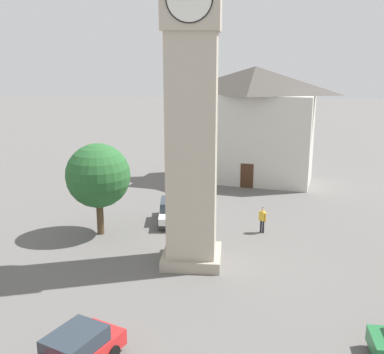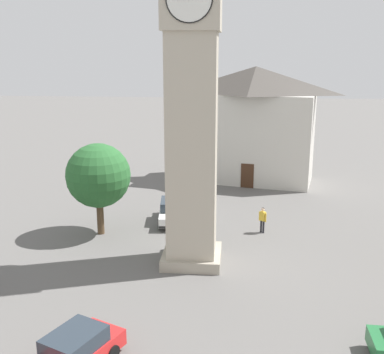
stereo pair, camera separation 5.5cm
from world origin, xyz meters
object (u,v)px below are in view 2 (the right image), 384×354
Objects in this scene: car_silver_kerb at (172,211)px; pedestrian at (263,218)px; clock_tower at (192,22)px; tree at (98,176)px; car_white_side at (73,353)px; building_shop_left at (254,124)px.

pedestrian reaches higher than car_silver_kerb.
clock_tower reaches higher than car_silver_kerb.
car_silver_kerb is at bearing -148.79° from tree.
clock_tower is 11.41m from tree.
building_shop_left is (-7.25, -27.64, 4.38)m from car_white_side.
clock_tower is 12.80× the size of pedestrian.
pedestrian is 0.15× the size of building_shop_left.
tree is at bearing 54.56° from building_shop_left.
car_silver_kerb is 16.16m from car_white_side.
building_shop_left reaches higher than car_white_side.
car_white_side is at bearing 84.79° from car_silver_kerb.
car_silver_kerb is at bearing -13.97° from pedestrian.
tree is (2.81, -13.50, 3.06)m from car_white_side.
clock_tower is 4.86× the size of car_white_side.
clock_tower reaches higher than building_shop_left.
building_shop_left is (0.22, -13.04, 4.13)m from pedestrian.
car_white_side is at bearing 70.98° from clock_tower.
car_white_side is 2.64× the size of pedestrian.
clock_tower is 13.60m from car_silver_kerb.
pedestrian reaches higher than car_white_side.
car_white_side is 14.13m from tree.
clock_tower is at bearing 149.25° from tree.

